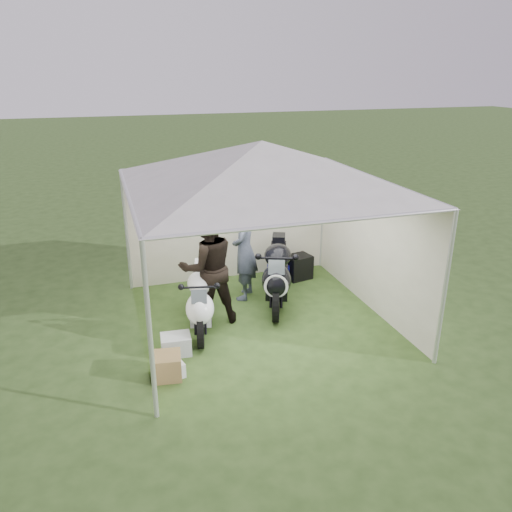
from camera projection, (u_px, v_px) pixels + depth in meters
The scene contains 11 objects.
ground at pixel (261, 320), 8.48m from camera, with size 80.00×80.00×0.00m, color #2F491B.
canopy_tent at pixel (261, 169), 7.59m from camera, with size 5.66×5.66×3.00m.
motorcycle_white at pixel (201, 299), 8.02m from camera, with size 0.70×1.90×0.95m.
motorcycle_black at pixel (277, 272), 8.86m from camera, with size 1.08×2.12×1.09m.
paddock_stand at pixel (278, 273), 9.96m from camera, with size 0.44×0.28×0.33m, color #1C19CB.
person_dark_jacket at pixel (208, 267), 8.08m from camera, with size 0.96×0.74×1.97m, color black.
person_blue_jacket at pixel (245, 250), 9.00m from camera, with size 0.68×0.45×1.87m, color slate.
equipment_box at pixel (298, 267), 10.07m from camera, with size 0.48×0.39×0.48m, color black.
crate_0 at pixel (176, 344), 7.44m from camera, with size 0.44×0.34×0.29m, color silver.
crate_1 at pixel (167, 366), 6.86m from camera, with size 0.38×0.38×0.34m, color olive.
crate_2 at pixel (173, 370), 6.88m from camera, with size 0.29×0.24×0.21m, color silver.
Camera 1 is at (-2.34, -7.17, 4.02)m, focal length 35.00 mm.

